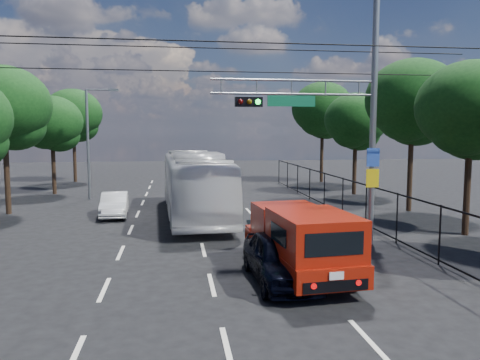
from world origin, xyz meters
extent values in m
plane|color=black|center=(0.00, 0.00, 0.00)|extent=(120.00, 120.00, 0.00)
cube|color=beige|center=(-3.00, 0.00, 0.01)|extent=(0.12, 2.00, 0.01)
cube|color=beige|center=(-3.00, 4.00, 0.01)|extent=(0.12, 2.00, 0.01)
cube|color=beige|center=(-3.00, 8.00, 0.01)|extent=(0.12, 2.00, 0.01)
cube|color=beige|center=(-3.00, 12.00, 0.01)|extent=(0.12, 2.00, 0.01)
cube|color=beige|center=(-3.00, 16.00, 0.01)|extent=(0.12, 2.00, 0.01)
cube|color=beige|center=(-3.00, 20.00, 0.01)|extent=(0.12, 2.00, 0.01)
cube|color=beige|center=(-3.00, 24.00, 0.01)|extent=(0.12, 2.00, 0.01)
cube|color=beige|center=(-3.00, 28.00, 0.01)|extent=(0.12, 2.00, 0.01)
cube|color=beige|center=(-3.00, 32.00, 0.01)|extent=(0.12, 2.00, 0.01)
cube|color=beige|center=(0.00, 0.00, 0.01)|extent=(0.12, 2.00, 0.01)
cube|color=beige|center=(0.00, 4.00, 0.01)|extent=(0.12, 2.00, 0.01)
cube|color=beige|center=(0.00, 8.00, 0.01)|extent=(0.12, 2.00, 0.01)
cube|color=beige|center=(0.00, 12.00, 0.01)|extent=(0.12, 2.00, 0.01)
cube|color=beige|center=(0.00, 16.00, 0.01)|extent=(0.12, 2.00, 0.01)
cube|color=beige|center=(0.00, 20.00, 0.01)|extent=(0.12, 2.00, 0.01)
cube|color=beige|center=(0.00, 24.00, 0.01)|extent=(0.12, 2.00, 0.01)
cube|color=beige|center=(0.00, 28.00, 0.01)|extent=(0.12, 2.00, 0.01)
cube|color=beige|center=(0.00, 32.00, 0.01)|extent=(0.12, 2.00, 0.01)
cube|color=beige|center=(3.00, 0.00, 0.01)|extent=(0.12, 2.00, 0.01)
cube|color=beige|center=(3.00, 4.00, 0.01)|extent=(0.12, 2.00, 0.01)
cube|color=beige|center=(3.00, 8.00, 0.01)|extent=(0.12, 2.00, 0.01)
cube|color=beige|center=(3.00, 12.00, 0.01)|extent=(0.12, 2.00, 0.01)
cube|color=beige|center=(3.00, 16.00, 0.01)|extent=(0.12, 2.00, 0.01)
cube|color=beige|center=(3.00, 20.00, 0.01)|extent=(0.12, 2.00, 0.01)
cube|color=beige|center=(3.00, 24.00, 0.01)|extent=(0.12, 2.00, 0.01)
cube|color=beige|center=(3.00, 28.00, 0.01)|extent=(0.12, 2.00, 0.01)
cube|color=beige|center=(3.00, 32.00, 0.01)|extent=(0.12, 2.00, 0.01)
cylinder|color=slate|center=(6.50, 8.00, 4.75)|extent=(0.24, 0.24, 9.50)
cylinder|color=slate|center=(3.40, 8.00, 6.25)|extent=(6.20, 0.08, 0.08)
cylinder|color=slate|center=(3.40, 8.00, 5.75)|extent=(6.20, 0.08, 0.08)
cube|color=black|center=(1.70, 8.00, 5.45)|extent=(1.00, 0.28, 0.35)
sphere|color=#3F0505|center=(1.38, 7.85, 5.45)|extent=(0.20, 0.20, 0.20)
sphere|color=#4C3805|center=(1.70, 7.85, 5.45)|extent=(0.20, 0.20, 0.20)
sphere|color=#0CE533|center=(2.02, 7.85, 5.45)|extent=(0.20, 0.20, 0.20)
cube|color=#0D5D3B|center=(3.30, 8.00, 5.50)|extent=(1.80, 0.05, 0.40)
cube|color=#2549AE|center=(6.48, 7.86, 3.40)|extent=(0.50, 0.04, 0.70)
cube|color=#D6BB0B|center=(6.48, 7.86, 2.60)|extent=(0.50, 0.04, 0.70)
cylinder|color=slate|center=(5.90, 8.00, 6.00)|extent=(0.05, 0.05, 0.50)
cylinder|color=slate|center=(4.60, 8.00, 6.00)|extent=(0.05, 0.05, 0.50)
cylinder|color=slate|center=(3.30, 8.00, 6.00)|extent=(0.05, 0.05, 0.50)
cylinder|color=slate|center=(2.00, 8.00, 6.00)|extent=(0.05, 0.05, 0.50)
cylinder|color=slate|center=(0.70, 8.00, 6.00)|extent=(0.05, 0.05, 0.50)
cylinder|color=slate|center=(-6.50, 22.00, 3.50)|extent=(0.18, 0.18, 7.00)
cylinder|color=slate|center=(-5.70, 22.00, 7.00)|extent=(1.60, 0.09, 0.09)
cube|color=slate|center=(-4.80, 22.00, 7.00)|extent=(0.60, 0.22, 0.15)
cylinder|color=black|center=(0.00, 6.00, 7.20)|extent=(22.00, 0.04, 0.04)
cylinder|color=black|center=(0.00, 9.50, 7.60)|extent=(22.00, 0.04, 0.04)
cylinder|color=black|center=(0.00, 11.00, 6.90)|extent=(22.00, 0.04, 0.04)
cube|color=black|center=(7.60, 12.00, 1.95)|extent=(0.04, 34.00, 0.06)
cube|color=black|center=(7.60, 12.00, 0.15)|extent=(0.04, 34.00, 0.06)
cylinder|color=black|center=(7.60, 5.00, 1.00)|extent=(0.06, 0.06, 2.00)
cylinder|color=black|center=(7.60, 8.00, 1.00)|extent=(0.06, 0.06, 2.00)
cylinder|color=black|center=(7.60, 11.00, 1.00)|extent=(0.06, 0.06, 2.00)
cylinder|color=black|center=(7.60, 14.00, 1.00)|extent=(0.06, 0.06, 2.00)
cylinder|color=black|center=(7.60, 17.00, 1.00)|extent=(0.06, 0.06, 2.00)
cylinder|color=black|center=(7.60, 20.00, 1.00)|extent=(0.06, 0.06, 2.00)
cylinder|color=black|center=(7.60, 23.00, 1.00)|extent=(0.06, 0.06, 2.00)
cylinder|color=black|center=(7.60, 26.00, 1.00)|extent=(0.06, 0.06, 2.00)
cylinder|color=black|center=(7.60, 29.00, 1.00)|extent=(0.06, 0.06, 2.00)
cylinder|color=black|center=(11.20, 9.00, 2.10)|extent=(0.28, 0.28, 4.20)
ellipsoid|color=black|center=(11.20, 9.00, 5.40)|extent=(4.50, 4.50, 3.83)
ellipsoid|color=black|center=(11.60, 9.30, 4.35)|extent=(3.00, 3.00, 2.40)
ellipsoid|color=black|center=(10.85, 8.80, 4.50)|extent=(2.85, 2.85, 2.28)
cylinder|color=black|center=(11.80, 15.00, 2.38)|extent=(0.28, 0.28, 4.76)
ellipsoid|color=black|center=(11.80, 15.00, 6.12)|extent=(5.10, 5.10, 4.33)
ellipsoid|color=black|center=(12.20, 15.30, 4.93)|extent=(3.40, 3.40, 2.72)
ellipsoid|color=black|center=(11.45, 14.80, 5.10)|extent=(3.23, 3.23, 2.58)
cylinder|color=black|center=(11.40, 22.00, 2.02)|extent=(0.28, 0.28, 4.03)
ellipsoid|color=black|center=(11.40, 22.00, 5.18)|extent=(4.32, 4.32, 3.67)
ellipsoid|color=black|center=(11.80, 22.30, 4.18)|extent=(2.88, 2.88, 2.30)
ellipsoid|color=black|center=(11.05, 21.80, 4.32)|extent=(2.74, 2.74, 2.19)
cylinder|color=black|center=(11.60, 30.00, 2.46)|extent=(0.28, 0.28, 4.93)
ellipsoid|color=black|center=(11.60, 30.00, 6.34)|extent=(5.28, 5.28, 4.49)
ellipsoid|color=black|center=(12.00, 30.30, 5.10)|extent=(3.52, 3.52, 2.82)
ellipsoid|color=black|center=(11.25, 29.80, 5.28)|extent=(3.34, 3.34, 2.68)
cylinder|color=black|center=(-9.80, 17.00, 2.24)|extent=(0.28, 0.28, 4.48)
ellipsoid|color=black|center=(-9.80, 17.00, 5.76)|extent=(4.80, 4.80, 4.08)
ellipsoid|color=black|center=(-9.40, 17.30, 4.64)|extent=(3.20, 3.20, 2.56)
cylinder|color=black|center=(-9.40, 25.00, 1.96)|extent=(0.28, 0.28, 3.92)
ellipsoid|color=black|center=(-9.40, 25.00, 5.04)|extent=(4.20, 4.20, 3.57)
ellipsoid|color=black|center=(-9.00, 25.30, 4.06)|extent=(2.80, 2.80, 2.24)
ellipsoid|color=black|center=(-9.75, 24.80, 4.20)|extent=(2.66, 2.66, 2.13)
cylinder|color=black|center=(-9.60, 33.00, 2.30)|extent=(0.28, 0.28, 4.59)
ellipsoid|color=black|center=(-9.60, 33.00, 5.90)|extent=(4.92, 4.92, 4.18)
ellipsoid|color=black|center=(-9.20, 33.30, 4.76)|extent=(3.28, 3.28, 2.62)
ellipsoid|color=black|center=(-9.95, 32.80, 4.92)|extent=(3.12, 3.12, 2.49)
cylinder|color=black|center=(1.64, 6.15, 0.38)|extent=(0.35, 0.79, 0.76)
cylinder|color=black|center=(3.49, 6.31, 0.38)|extent=(0.35, 0.79, 0.76)
cylinder|color=black|center=(1.93, 2.78, 0.38)|extent=(0.35, 0.79, 0.76)
cylinder|color=black|center=(3.77, 2.94, 0.38)|extent=(0.35, 0.79, 0.76)
cube|color=maroon|center=(2.71, 4.55, 0.68)|extent=(2.53, 5.61, 0.61)
cube|color=maroon|center=(2.50, 6.99, 0.76)|extent=(2.06, 0.77, 0.60)
cube|color=black|center=(2.47, 7.29, 1.04)|extent=(1.89, 0.60, 0.34)
cube|color=maroon|center=(2.60, 5.80, 1.47)|extent=(2.10, 1.85, 1.04)
cube|color=black|center=(2.67, 4.98, 1.53)|extent=(1.69, 0.20, 0.60)
cube|color=maroon|center=(2.81, 3.35, 1.55)|extent=(2.26, 2.95, 1.15)
cube|color=black|center=(3.83, 3.44, 1.58)|extent=(0.16, 1.31, 0.49)
cube|color=black|center=(1.79, 3.26, 1.58)|extent=(0.16, 1.31, 0.49)
cube|color=black|center=(2.92, 1.98, 1.58)|extent=(1.58, 0.19, 0.60)
cube|color=black|center=(2.94, 1.85, 0.55)|extent=(1.75, 0.24, 0.28)
cube|color=silver|center=(2.94, 1.81, 0.82)|extent=(0.38, 0.07, 0.20)
imported|color=black|center=(2.00, 4.00, 0.72)|extent=(1.81, 4.26, 1.44)
imported|color=silver|center=(0.00, 15.01, 1.67)|extent=(3.29, 12.06, 3.33)
imported|color=white|center=(-4.14, 15.59, 0.61)|extent=(1.52, 3.77, 1.22)
camera|label=1|loc=(-1.00, -9.03, 4.40)|focal=35.00mm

